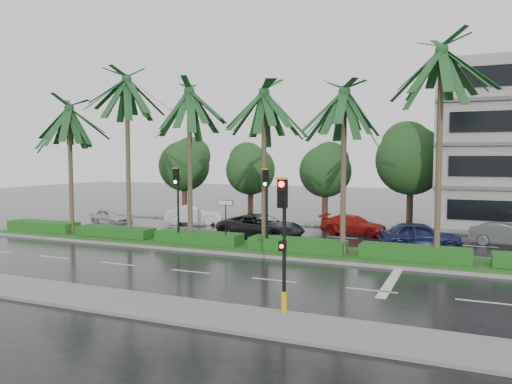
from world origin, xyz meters
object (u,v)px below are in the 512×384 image
at_px(car_silver, 111,217).
at_px(car_red, 354,225).
at_px(car_grey, 506,234).
at_px(signal_near, 283,240).
at_px(car_darkgrey, 261,227).
at_px(car_blue, 420,235).
at_px(signal_median_left, 177,194).
at_px(car_white, 194,215).
at_px(street_sign, 226,211).

distance_m(car_silver, car_red, 17.78).
height_order(car_silver, car_grey, car_grey).
bearing_deg(signal_near, car_darkgrey, 115.13).
distance_m(car_blue, car_grey, 5.40).
relative_size(car_red, car_blue, 0.99).
height_order(signal_near, car_blue, signal_near).
xyz_separation_m(signal_median_left, car_white, (-3.94, 8.65, -2.29)).
bearing_deg(car_red, street_sign, 152.70).
xyz_separation_m(car_white, car_grey, (21.33, -1.11, -0.06)).
distance_m(signal_near, signal_median_left, 13.93).
bearing_deg(car_red, car_blue, -123.29).
relative_size(car_white, car_grey, 1.09).
relative_size(signal_median_left, car_white, 1.01).
bearing_deg(car_darkgrey, signal_near, -149.05).
height_order(signal_median_left, street_sign, signal_median_left).
distance_m(car_white, car_darkgrey, 8.68).
relative_size(car_darkgrey, car_grey, 1.40).
bearing_deg(signal_median_left, street_sign, 3.47).
distance_m(car_silver, car_blue, 22.06).
distance_m(car_white, car_blue, 17.32).
distance_m(street_sign, car_grey, 16.23).
xyz_separation_m(car_darkgrey, car_blue, (9.39, 0.39, -0.01)).
bearing_deg(car_blue, car_darkgrey, 76.56).
relative_size(street_sign, car_darkgrey, 0.47).
bearing_deg(car_white, car_grey, -112.03).
relative_size(car_darkgrey, car_blue, 1.24).
xyz_separation_m(signal_near, signal_median_left, (-10.00, 9.69, 0.49)).
xyz_separation_m(car_white, car_red, (12.33, -0.37, -0.07)).
bearing_deg(car_darkgrey, car_silver, 90.26).
relative_size(car_white, car_blue, 0.97).
distance_m(signal_near, car_grey, 18.84).
height_order(signal_near, car_darkgrey, signal_near).
distance_m(car_white, car_red, 12.33).
bearing_deg(car_white, car_darkgrey, -140.11).
distance_m(signal_near, street_sign, 12.11).
bearing_deg(car_red, car_white, 94.62).
bearing_deg(car_blue, car_grey, -72.28).
bearing_deg(car_grey, car_silver, 99.16).
bearing_deg(car_blue, car_white, 60.53).
distance_m(signal_near, car_darkgrey, 15.41).
bearing_deg(car_silver, car_darkgrey, -79.27).
height_order(street_sign, car_silver, street_sign).
bearing_deg(street_sign, car_silver, 156.75).
bearing_deg(car_red, signal_median_left, 140.97).
bearing_deg(car_silver, car_grey, -69.11).
xyz_separation_m(street_sign, car_silver, (-12.16, 5.22, -1.48)).
relative_size(car_white, car_red, 0.98).
bearing_deg(car_darkgrey, signal_median_left, 145.82).
distance_m(street_sign, car_red, 9.84).
height_order(signal_near, signal_median_left, signal_median_left).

